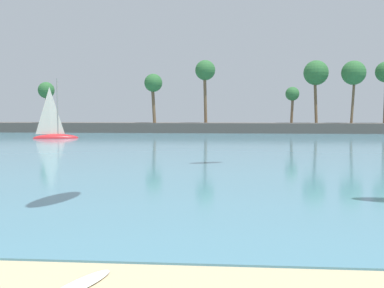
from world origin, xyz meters
name	(u,v)px	position (x,y,z in m)	size (l,w,h in m)	color
sea	(199,138)	(0.00, 63.23, 0.03)	(220.00, 111.76, 0.06)	teal
palm_headland	(219,114)	(2.39, 79.10, 3.40)	(107.76, 6.57, 12.97)	#514C47
surfboard	(80,285)	(1.31, 5.79, 0.04)	(2.10, 0.52, 0.08)	white
sailboat_near_shore	(55,133)	(-19.96, 59.16, 0.87)	(6.44, 3.71, 8.94)	red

